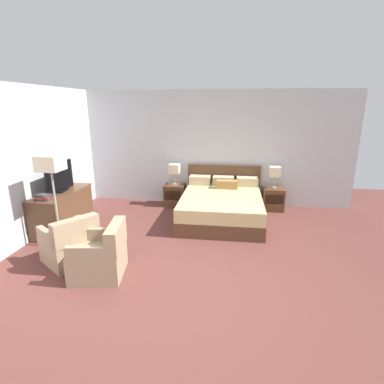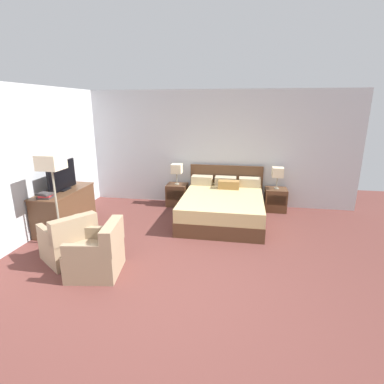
% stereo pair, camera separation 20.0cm
% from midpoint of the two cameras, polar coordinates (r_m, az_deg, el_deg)
% --- Properties ---
extents(ground_plane, '(11.17, 11.17, 0.00)m').
position_cam_midpoint_polar(ground_plane, '(4.07, -2.89, -18.43)').
color(ground_plane, brown).
extents(wall_back, '(6.82, 0.06, 2.66)m').
position_cam_midpoint_polar(wall_back, '(7.12, 3.68, 8.25)').
color(wall_back, silver).
rests_on(wall_back, ground).
extents(wall_left, '(0.06, 5.52, 2.66)m').
position_cam_midpoint_polar(wall_left, '(6.10, -26.62, 5.23)').
color(wall_left, silver).
rests_on(wall_left, ground).
extents(bed, '(1.69, 2.09, 0.96)m').
position_cam_midpoint_polar(bed, '(6.30, 6.77, -2.61)').
color(bed, brown).
rests_on(bed, ground).
extents(nightstand_left, '(0.47, 0.44, 0.51)m').
position_cam_midpoint_polar(nightstand_left, '(7.15, -2.06, -0.51)').
color(nightstand_left, brown).
rests_on(nightstand_left, ground).
extents(nightstand_right, '(0.47, 0.44, 0.51)m').
position_cam_midpoint_polar(nightstand_right, '(7.06, 16.41, -1.40)').
color(nightstand_right, brown).
rests_on(nightstand_right, ground).
extents(table_lamp_left, '(0.24, 0.24, 0.48)m').
position_cam_midpoint_polar(table_lamp_left, '(7.00, -2.10, 4.40)').
color(table_lamp_left, gray).
rests_on(table_lamp_left, nightstand_left).
extents(table_lamp_right, '(0.24, 0.24, 0.48)m').
position_cam_midpoint_polar(table_lamp_right, '(6.91, 16.82, 3.55)').
color(table_lamp_right, gray).
rests_on(table_lamp_right, nightstand_right).
extents(dresser, '(0.57, 1.37, 0.75)m').
position_cam_midpoint_polar(dresser, '(6.26, -22.19, -2.93)').
color(dresser, brown).
rests_on(dresser, ground).
extents(tv, '(0.18, 0.85, 0.55)m').
position_cam_midpoint_polar(tv, '(6.11, -22.67, 2.77)').
color(tv, black).
rests_on(tv, dresser).
extents(book_red_cover, '(0.24, 0.21, 0.03)m').
position_cam_midpoint_polar(book_red_cover, '(5.75, -25.23, -0.92)').
color(book_red_cover, '#383333').
rests_on(book_red_cover, dresser).
extents(book_blue_cover, '(0.23, 0.23, 0.03)m').
position_cam_midpoint_polar(book_blue_cover, '(5.74, -25.21, -0.64)').
color(book_blue_cover, '#B7282D').
rests_on(book_blue_cover, book_red_cover).
extents(book_small_top, '(0.27, 0.22, 0.03)m').
position_cam_midpoint_polar(book_small_top, '(5.74, -25.38, -0.34)').
color(book_small_top, '#383333').
rests_on(book_small_top, book_blue_cover).
extents(armchair_by_window, '(0.96, 0.95, 0.76)m').
position_cam_midpoint_polar(armchair_by_window, '(4.99, -21.20, -8.94)').
color(armchair_by_window, '#9E8466').
rests_on(armchair_by_window, ground).
extents(armchair_companion, '(0.79, 0.78, 0.76)m').
position_cam_midpoint_polar(armchair_companion, '(4.48, -16.27, -11.37)').
color(armchair_companion, '#9E8466').
rests_on(armchair_companion, ground).
extents(floor_lamp, '(0.35, 0.35, 1.57)m').
position_cam_midpoint_polar(floor_lamp, '(5.25, -24.16, 4.05)').
color(floor_lamp, gray).
rests_on(floor_lamp, ground).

